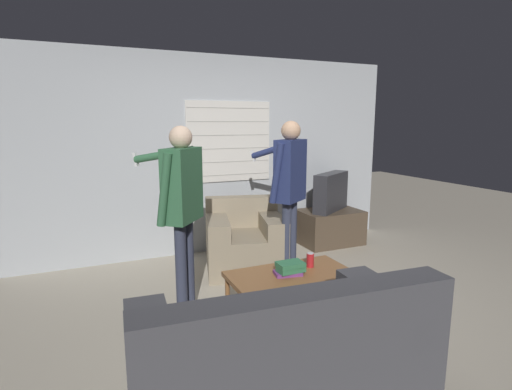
% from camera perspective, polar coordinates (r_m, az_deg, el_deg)
% --- Properties ---
extents(ground_plane, '(16.00, 16.00, 0.00)m').
position_cam_1_polar(ground_plane, '(3.77, 3.84, -16.57)').
color(ground_plane, '#B2A893').
extents(wall_back, '(5.20, 0.08, 2.55)m').
position_cam_1_polar(wall_back, '(5.26, -6.19, 5.66)').
color(wall_back, '#ADB2B7').
rests_on(wall_back, ground_plane).
extents(couch_blue, '(1.75, 0.94, 0.88)m').
position_cam_1_polar(couch_blue, '(2.49, 3.71, -22.96)').
color(couch_blue, '#424247').
rests_on(couch_blue, ground_plane).
extents(armchair_beige, '(1.06, 1.05, 0.81)m').
position_cam_1_polar(armchair_beige, '(4.72, -1.68, -6.61)').
color(armchair_beige, gray).
rests_on(armchair_beige, ground_plane).
extents(coffee_table, '(1.05, 0.58, 0.45)m').
position_cam_1_polar(coffee_table, '(3.45, 5.11, -11.78)').
color(coffee_table, brown).
rests_on(coffee_table, ground_plane).
extents(tv_stand, '(0.85, 0.59, 0.48)m').
position_cam_1_polar(tv_stand, '(5.78, 10.48, -4.50)').
color(tv_stand, '#4C3D2D').
rests_on(tv_stand, ground_plane).
extents(tv, '(0.74, 0.57, 0.53)m').
position_cam_1_polar(tv, '(5.68, 10.63, 0.45)').
color(tv, '#2D2D33').
rests_on(tv, tv_stand).
extents(person_left_standing, '(0.55, 0.82, 1.68)m').
position_cam_1_polar(person_left_standing, '(3.53, -10.62, -0.25)').
color(person_left_standing, '#33384C').
rests_on(person_left_standing, ground_plane).
extents(person_right_standing, '(0.50, 0.85, 1.72)m').
position_cam_1_polar(person_right_standing, '(4.27, 4.74, 2.06)').
color(person_right_standing, '#33384C').
rests_on(person_right_standing, ground_plane).
extents(book_stack, '(0.26, 0.18, 0.11)m').
position_cam_1_polar(book_stack, '(3.40, 4.85, -10.41)').
color(book_stack, '#75387F').
rests_on(book_stack, coffee_table).
extents(soda_can, '(0.07, 0.07, 0.13)m').
position_cam_1_polar(soda_can, '(3.59, 7.74, -9.18)').
color(soda_can, red).
rests_on(soda_can, coffee_table).
extents(spare_remote, '(0.10, 0.13, 0.02)m').
position_cam_1_polar(spare_remote, '(3.57, 6.44, -10.13)').
color(spare_remote, black).
rests_on(spare_remote, coffee_table).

